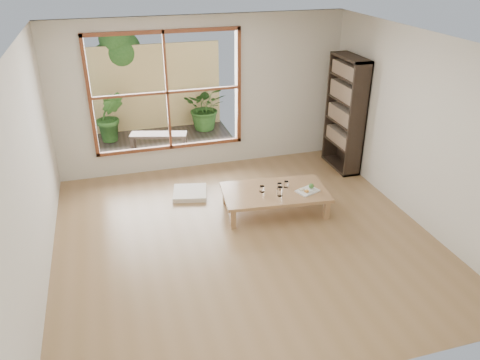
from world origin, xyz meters
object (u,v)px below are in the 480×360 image
object	(u,v)px
low_table	(275,193)
bookshelf	(345,114)
food_tray	(308,190)
garden_bench	(159,137)

from	to	relation	value
low_table	bookshelf	xyz separation A→B (m)	(1.68, 1.16, 0.69)
bookshelf	food_tray	bearing A→B (deg)	-133.05
bookshelf	garden_bench	distance (m)	3.50
low_table	bookshelf	world-z (taller)	bookshelf
food_tray	garden_bench	distance (m)	3.42
bookshelf	low_table	bearing A→B (deg)	-145.49
bookshelf	food_tray	size ratio (longest dim) A/B	5.28
food_tray	garden_bench	bearing A→B (deg)	100.07
bookshelf	food_tray	distance (m)	1.89
bookshelf	garden_bench	world-z (taller)	bookshelf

